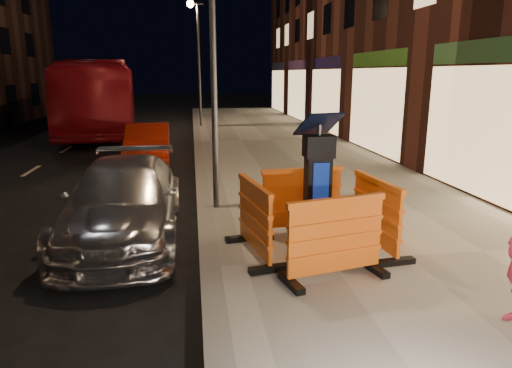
{
  "coord_description": "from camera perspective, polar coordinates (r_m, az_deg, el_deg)",
  "views": [
    {
      "loc": [
        -0.19,
        -6.09,
        2.85
      ],
      "look_at": [
        0.8,
        1.0,
        1.1
      ],
      "focal_mm": 32.0,
      "sensor_mm": 36.0,
      "label": 1
    }
  ],
  "objects": [
    {
      "name": "barrier_bldgside",
      "position": [
        7.32,
        14.76,
        -3.68
      ],
      "size": [
        0.75,
        1.51,
        1.13
      ],
      "primitive_type": "cube",
      "rotation": [
        0.0,
        0.0,
        1.68
      ],
      "color": "orange",
      "rests_on": "sidewalk"
    },
    {
      "name": "barrier_kerbside",
      "position": [
        6.83,
        -0.16,
        -4.47
      ],
      "size": [
        0.85,
        1.53,
        1.13
      ],
      "primitive_type": "cube",
      "rotation": [
        0.0,
        0.0,
        1.75
      ],
      "color": "orange",
      "rests_on": "sidewalk"
    },
    {
      "name": "car_silver",
      "position": [
        8.5,
        -15.88,
        -6.4
      ],
      "size": [
        1.92,
        4.64,
        1.34
      ],
      "primitive_type": "imported",
      "rotation": [
        0.0,
        0.0,
        0.01
      ],
      "color": "#BCBCC1",
      "rests_on": "ground"
    },
    {
      "name": "kerb",
      "position": [
        6.69,
        -5.71,
        -10.83
      ],
      "size": [
        0.3,
        60.0,
        0.15
      ],
      "primitive_type": "cube",
      "color": "slate",
      "rests_on": "ground"
    },
    {
      "name": "barrier_back",
      "position": [
        7.9,
        5.75,
        -2.01
      ],
      "size": [
        1.5,
        0.73,
        1.13
      ],
      "primitive_type": "cube",
      "rotation": [
        0.0,
        0.0,
        0.09
      ],
      "color": "orange",
      "rests_on": "sidewalk"
    },
    {
      "name": "barrier_front",
      "position": [
        6.16,
        9.91,
        -6.76
      ],
      "size": [
        1.55,
        0.91,
        1.13
      ],
      "primitive_type": "cube",
      "rotation": [
        0.0,
        0.0,
        0.23
      ],
      "color": "orange",
      "rests_on": "sidewalk"
    },
    {
      "name": "sidewalk",
      "position": [
        7.41,
        18.45,
        -9.0
      ],
      "size": [
        6.0,
        60.0,
        0.15
      ],
      "primitive_type": "cube",
      "color": "gray",
      "rests_on": "ground"
    },
    {
      "name": "ground_plane",
      "position": [
        6.73,
        -5.7,
        -11.41
      ],
      "size": [
        120.0,
        120.0,
        0.0
      ],
      "primitive_type": "plane",
      "color": "black",
      "rests_on": "ground"
    },
    {
      "name": "street_lamp_far",
      "position": [
        24.09,
        -7.11,
        14.36
      ],
      "size": [
        0.12,
        0.12,
        6.0
      ],
      "primitive_type": "cylinder",
      "color": "#3F3F44",
      "rests_on": "sidewalk"
    },
    {
      "name": "parking_kiosk",
      "position": [
        6.9,
        7.68,
        -0.55
      ],
      "size": [
        0.73,
        0.73,
        2.02
      ],
      "primitive_type": "cube",
      "rotation": [
        0.0,
        0.0,
        0.15
      ],
      "color": "black",
      "rests_on": "sidewalk"
    },
    {
      "name": "street_lamp_mid",
      "position": [
        9.1,
        -5.37,
        15.58
      ],
      "size": [
        0.12,
        0.12,
        6.0
      ],
      "primitive_type": "cylinder",
      "color": "#3F3F44",
      "rests_on": "sidewalk"
    },
    {
      "name": "bus_doubledecker",
      "position": [
        23.63,
        -18.42,
        6.12
      ],
      "size": [
        4.19,
        12.43,
        3.4
      ],
      "primitive_type": "imported",
      "rotation": [
        0.0,
        0.0,
        0.11
      ],
      "color": "maroon",
      "rests_on": "ground"
    },
    {
      "name": "car_red",
      "position": [
        15.19,
        -13.19,
        2.57
      ],
      "size": [
        1.48,
        3.86,
        1.26
      ],
      "primitive_type": "imported",
      "rotation": [
        0.0,
        0.0,
        0.04
      ],
      "color": "#9B1B0A",
      "rests_on": "ground"
    }
  ]
}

